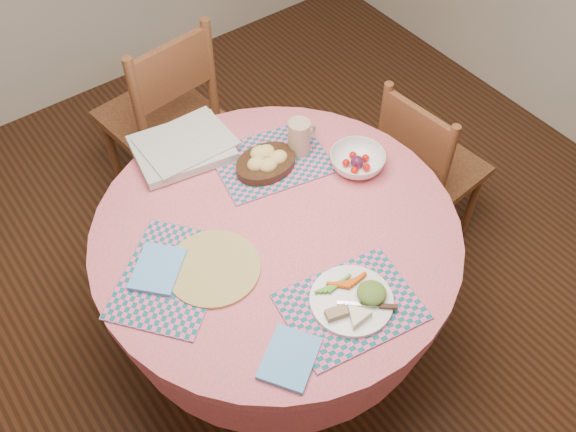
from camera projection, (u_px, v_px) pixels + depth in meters
name	position (u px, v px, depth m)	size (l,w,h in m)	color
ground	(278.00, 340.00, 2.71)	(4.00, 4.00, 0.00)	#331C0F
dining_table	(277.00, 263.00, 2.28)	(1.24, 1.24, 0.75)	#D8656E
chair_right	(425.00, 166.00, 2.74)	(0.42, 0.43, 0.86)	brown
chair_back	(163.00, 114.00, 2.86)	(0.50, 0.48, 0.97)	brown
placemat_front	(351.00, 306.00, 1.93)	(0.40, 0.30, 0.01)	#115B63
placemat_left	(171.00, 277.00, 2.00)	(0.40, 0.30, 0.01)	#115B63
placemat_back	(272.00, 161.00, 2.33)	(0.40, 0.30, 0.01)	#115B63
wicker_trivet	(213.00, 268.00, 2.02)	(0.30, 0.30, 0.01)	olive
napkin_near	(290.00, 358.00, 1.82)	(0.18, 0.14, 0.01)	#58A0E3
napkin_far	(158.00, 269.00, 2.01)	(0.18, 0.14, 0.01)	#58A0E3
dinner_plate	(355.00, 299.00, 1.93)	(0.25, 0.25, 0.05)	white
bread_bowl	(266.00, 161.00, 2.28)	(0.23, 0.23, 0.08)	black
latte_mug	(300.00, 137.00, 2.31)	(0.12, 0.08, 0.14)	tan
fruit_bowl	(357.00, 161.00, 2.29)	(0.22, 0.22, 0.06)	white
newspaper_stack	(183.00, 147.00, 2.34)	(0.38, 0.32, 0.04)	silver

